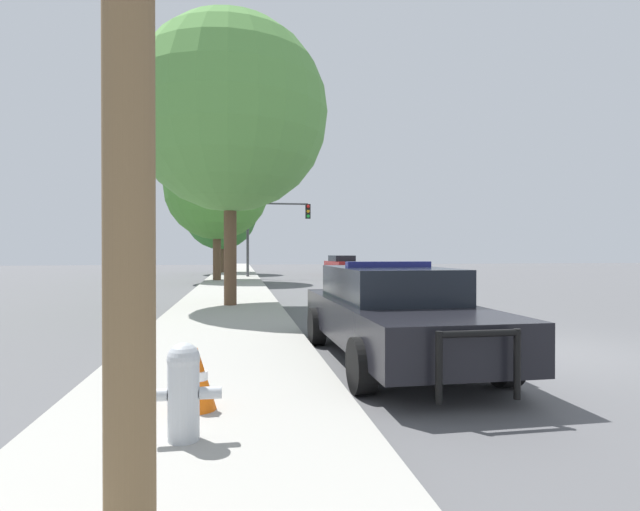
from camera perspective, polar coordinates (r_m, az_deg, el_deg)
name	(u,v)px	position (r m, az deg, el deg)	size (l,w,h in m)	color
ground_plane	(530,351)	(9.14, 22.84, -10.02)	(110.00, 110.00, 0.00)	#565659
sidewalk_left	(217,357)	(7.78, -11.64, -11.35)	(3.00, 110.00, 0.13)	#A3A099
police_car	(392,311)	(7.66, 8.25, -6.35)	(2.10, 5.16, 1.50)	black
fire_hydrant	(184,388)	(4.31, -15.32, -14.44)	(0.60, 0.26, 0.79)	#B7BCC1
traffic_light	(275,223)	(30.63, -5.20, 3.77)	(3.92, 0.35, 4.59)	#424247
car_background_oncoming	(342,264)	(35.05, 2.56, -1.03)	(2.12, 4.14, 1.37)	maroon
tree_sidewalk_near	(230,114)	(14.93, -10.25, 15.61)	(5.56, 5.56, 8.22)	brown
tree_sidewalk_mid	(217,188)	(27.23, -11.71, 7.58)	(5.51, 5.51, 7.66)	brown
tree_sidewalk_far	(221,214)	(36.90, -11.29, 4.69)	(5.18, 5.18, 6.85)	brown
traffic_cone	(197,378)	(5.10, -13.83, -13.47)	(0.36, 0.36, 0.60)	orange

